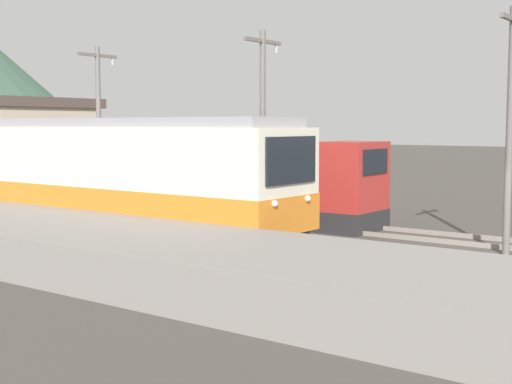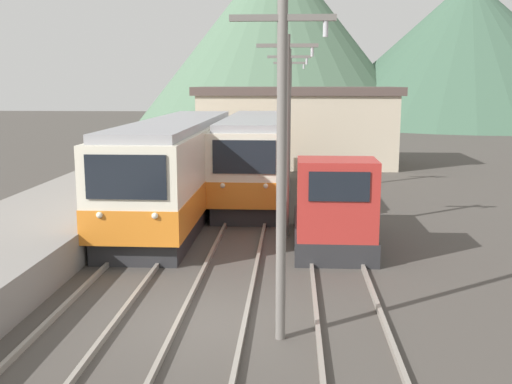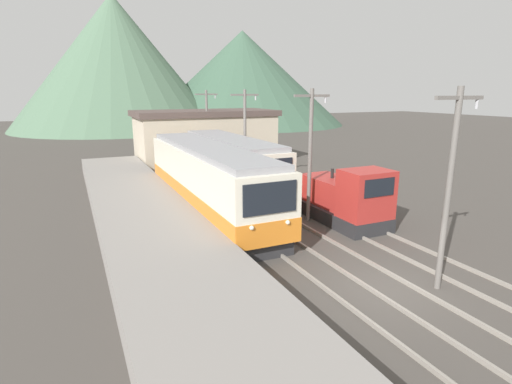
{
  "view_description": "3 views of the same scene",
  "coord_description": "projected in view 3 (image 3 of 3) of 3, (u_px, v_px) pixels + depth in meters",
  "views": [
    {
      "loc": [
        -17.87,
        -6.69,
        3.56
      ],
      "look_at": [
        -0.85,
        5.92,
        1.56
      ],
      "focal_mm": 50.0,
      "sensor_mm": 36.0,
      "label": 1
    },
    {
      "loc": [
        1.92,
        -12.27,
        5.15
      ],
      "look_at": [
        0.72,
        7.06,
        1.63
      ],
      "focal_mm": 42.0,
      "sensor_mm": 36.0,
      "label": 2
    },
    {
      "loc": [
        -9.19,
        -9.41,
        6.51
      ],
      "look_at": [
        -1.38,
        7.36,
        1.88
      ],
      "focal_mm": 28.0,
      "sensor_mm": 36.0,
      "label": 3
    }
  ],
  "objects": [
    {
      "name": "commuter_train_left",
      "position": [
        208.0,
        182.0,
        21.78
      ],
      "size": [
        2.84,
        15.09,
        3.77
      ],
      "color": "#28282B",
      "rests_on": "ground"
    },
    {
      "name": "shunting_locomotive",
      "position": [
        345.0,
        200.0,
        20.32
      ],
      "size": [
        2.4,
        5.48,
        3.0
      ],
      "color": "#28282B",
      "rests_on": "ground"
    },
    {
      "name": "mountain_backdrop",
      "position": [
        183.0,
        71.0,
        76.98
      ],
      "size": [
        64.11,
        41.41,
        23.22
      ],
      "color": "#3D5B47",
      "rests_on": "ground"
    },
    {
      "name": "commuter_train_center",
      "position": [
        231.0,
        168.0,
        26.19
      ],
      "size": [
        2.84,
        12.2,
        3.69
      ],
      "color": "#28282B",
      "rests_on": "ground"
    },
    {
      "name": "track_left",
      "position": [
        320.0,
        303.0,
        12.54
      ],
      "size": [
        1.54,
        60.0,
        0.14
      ],
      "color": "gray",
      "rests_on": "ground"
    },
    {
      "name": "platform_left",
      "position": [
        208.0,
        317.0,
        10.93
      ],
      "size": [
        4.5,
        54.0,
        1.04
      ],
      "primitive_type": "cube",
      "color": "gray",
      "rests_on": "ground"
    },
    {
      "name": "catenary_mast_distant",
      "position": [
        207.0,
        126.0,
        34.55
      ],
      "size": [
        2.0,
        0.2,
        6.7
      ],
      "color": "slate",
      "rests_on": "ground"
    },
    {
      "name": "track_center",
      "position": [
        388.0,
        286.0,
        13.68
      ],
      "size": [
        1.54,
        60.0,
        0.14
      ],
      "color": "gray",
      "rests_on": "ground"
    },
    {
      "name": "ground_plane",
      "position": [
        383.0,
        289.0,
        13.62
      ],
      "size": [
        200.0,
        200.0,
        0.0
      ],
      "primitive_type": "plane",
      "color": "#47423D"
    },
    {
      "name": "track_right",
      "position": [
        450.0,
        270.0,
        14.91
      ],
      "size": [
        1.54,
        60.0,
        0.14
      ],
      "color": "gray",
      "rests_on": "ground"
    },
    {
      "name": "catenary_mast_near",
      "position": [
        450.0,
        184.0,
        12.79
      ],
      "size": [
        2.0,
        0.2,
        6.7
      ],
      "color": "slate",
      "rests_on": "ground"
    },
    {
      "name": "catenary_mast_mid",
      "position": [
        310.0,
        151.0,
        20.04
      ],
      "size": [
        2.0,
        0.2,
        6.7
      ],
      "color": "slate",
      "rests_on": "ground"
    },
    {
      "name": "station_building",
      "position": [
        205.0,
        137.0,
        36.75
      ],
      "size": [
        12.6,
        6.3,
        4.94
      ],
      "color": "beige",
      "rests_on": "ground"
    },
    {
      "name": "catenary_mast_far",
      "position": [
        245.0,
        135.0,
        27.3
      ],
      "size": [
        2.0,
        0.2,
        6.7
      ],
      "color": "slate",
      "rests_on": "ground"
    }
  ]
}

